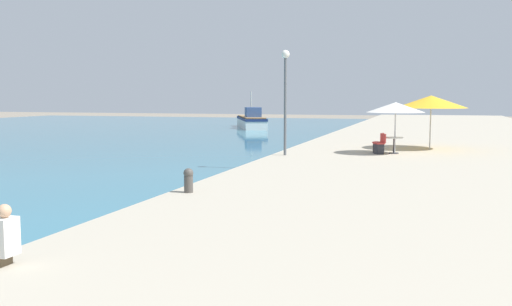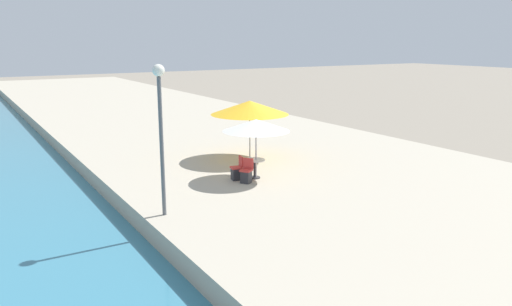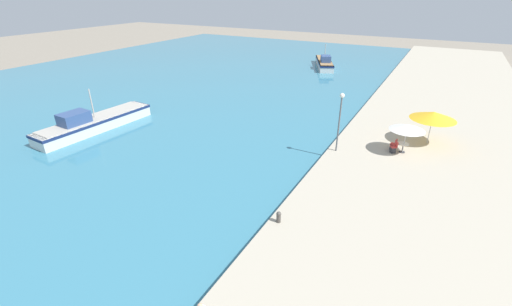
{
  "view_description": "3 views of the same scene",
  "coord_description": "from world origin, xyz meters",
  "px_view_note": "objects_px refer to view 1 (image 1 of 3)",
  "views": [
    {
      "loc": [
        6.67,
        -1.69,
        3.25
      ],
      "look_at": [
        1.5,
        15.26,
        1.5
      ],
      "focal_mm": 40.0,
      "sensor_mm": 36.0,
      "label": 1
    },
    {
      "loc": [
        -4.53,
        8.61,
        5.93
      ],
      "look_at": [
        5.2,
        24.52,
        1.7
      ],
      "focal_mm": 35.0,
      "sensor_mm": 36.0,
      "label": 2
    },
    {
      "loc": [
        6.64,
        -1.51,
        12.09
      ],
      "look_at": [
        -4.0,
        18.0,
        1.3
      ],
      "focal_mm": 24.0,
      "sensor_mm": 36.0,
      "label": 3
    }
  ],
  "objects_px": {
    "cafe_umbrella_white": "(431,102)",
    "mooring_bollard": "(188,180)",
    "cafe_table": "(394,142)",
    "cafe_chair_left": "(380,147)",
    "person_at_quay": "(3,239)",
    "lamppost": "(285,84)",
    "fishing_boat_mid": "(251,121)",
    "cafe_chair_right": "(378,146)",
    "cafe_umbrella_pink": "(396,107)"
  },
  "relations": [
    {
      "from": "cafe_umbrella_white",
      "to": "mooring_bollard",
      "type": "bearing_deg",
      "value": -111.91
    },
    {
      "from": "cafe_umbrella_white",
      "to": "mooring_bollard",
      "type": "height_order",
      "value": "cafe_umbrella_white"
    },
    {
      "from": "cafe_table",
      "to": "cafe_chair_left",
      "type": "relative_size",
      "value": 0.88
    },
    {
      "from": "cafe_chair_left",
      "to": "cafe_umbrella_white",
      "type": "bearing_deg",
      "value": -66.44
    },
    {
      "from": "cafe_table",
      "to": "person_at_quay",
      "type": "height_order",
      "value": "person_at_quay"
    },
    {
      "from": "lamppost",
      "to": "person_at_quay",
      "type": "bearing_deg",
      "value": -90.29
    },
    {
      "from": "person_at_quay",
      "to": "lamppost",
      "type": "distance_m",
      "value": 17.39
    },
    {
      "from": "fishing_boat_mid",
      "to": "cafe_chair_right",
      "type": "xyz_separation_m",
      "value": [
        15.46,
        -29.9,
        0.23
      ]
    },
    {
      "from": "cafe_umbrella_white",
      "to": "cafe_chair_right",
      "type": "distance_m",
      "value": 4.12
    },
    {
      "from": "cafe_table",
      "to": "person_at_quay",
      "type": "xyz_separation_m",
      "value": [
        -4.61,
        -19.31,
        -0.12
      ]
    },
    {
      "from": "cafe_umbrella_white",
      "to": "cafe_chair_left",
      "type": "height_order",
      "value": "cafe_umbrella_white"
    },
    {
      "from": "mooring_bollard",
      "to": "lamppost",
      "type": "height_order",
      "value": "lamppost"
    },
    {
      "from": "person_at_quay",
      "to": "lamppost",
      "type": "bearing_deg",
      "value": 89.71
    },
    {
      "from": "cafe_chair_right",
      "to": "fishing_boat_mid",
      "type": "bearing_deg",
      "value": 38.35
    },
    {
      "from": "cafe_chair_left",
      "to": "person_at_quay",
      "type": "xyz_separation_m",
      "value": [
        -4.01,
        -18.91,
        0.09
      ]
    },
    {
      "from": "fishing_boat_mid",
      "to": "mooring_bollard",
      "type": "height_order",
      "value": "fishing_boat_mid"
    },
    {
      "from": "lamppost",
      "to": "mooring_bollard",
      "type": "bearing_deg",
      "value": -90.52
    },
    {
      "from": "cafe_umbrella_pink",
      "to": "lamppost",
      "type": "bearing_deg",
      "value": -155.53
    },
    {
      "from": "fishing_boat_mid",
      "to": "mooring_bollard",
      "type": "distance_m",
      "value": 43.95
    },
    {
      "from": "cafe_table",
      "to": "cafe_chair_right",
      "type": "bearing_deg",
      "value": 168.99
    },
    {
      "from": "cafe_table",
      "to": "fishing_boat_mid",
      "type": "bearing_deg",
      "value": 118.29
    },
    {
      "from": "fishing_boat_mid",
      "to": "lamppost",
      "type": "relative_size",
      "value": 2.16
    },
    {
      "from": "cafe_chair_left",
      "to": "lamppost",
      "type": "distance_m",
      "value": 5.1
    },
    {
      "from": "cafe_table",
      "to": "mooring_bollard",
      "type": "bearing_deg",
      "value": -110.46
    },
    {
      "from": "cafe_umbrella_white",
      "to": "person_at_quay",
      "type": "height_order",
      "value": "cafe_umbrella_white"
    },
    {
      "from": "cafe_chair_left",
      "to": "cafe_chair_right",
      "type": "distance_m",
      "value": 0.55
    },
    {
      "from": "fishing_boat_mid",
      "to": "lamppost",
      "type": "bearing_deg",
      "value": -93.79
    },
    {
      "from": "cafe_umbrella_pink",
      "to": "cafe_umbrella_white",
      "type": "relative_size",
      "value": 0.74
    },
    {
      "from": "cafe_umbrella_pink",
      "to": "cafe_umbrella_white",
      "type": "bearing_deg",
      "value": 63.29
    },
    {
      "from": "cafe_table",
      "to": "cafe_chair_left",
      "type": "xyz_separation_m",
      "value": [
        -0.6,
        -0.4,
        -0.21
      ]
    },
    {
      "from": "cafe_table",
      "to": "cafe_chair_left",
      "type": "bearing_deg",
      "value": -146.19
    },
    {
      "from": "cafe_chair_right",
      "to": "cafe_umbrella_pink",
      "type": "bearing_deg",
      "value": -93.37
    },
    {
      "from": "cafe_chair_left",
      "to": "person_at_quay",
      "type": "relative_size",
      "value": 0.96
    },
    {
      "from": "cafe_chair_right",
      "to": "mooring_bollard",
      "type": "height_order",
      "value": "cafe_chair_right"
    },
    {
      "from": "cafe_table",
      "to": "cafe_umbrella_pink",
      "type": "bearing_deg",
      "value": -56.62
    },
    {
      "from": "fishing_boat_mid",
      "to": "cafe_umbrella_pink",
      "type": "xyz_separation_m",
      "value": [
        16.2,
        -30.09,
        1.99
      ]
    },
    {
      "from": "cafe_chair_left",
      "to": "lamppost",
      "type": "height_order",
      "value": "lamppost"
    },
    {
      "from": "fishing_boat_mid",
      "to": "lamppost",
      "type": "height_order",
      "value": "lamppost"
    },
    {
      "from": "mooring_bollard",
      "to": "cafe_chair_right",
      "type": "bearing_deg",
      "value": 72.66
    },
    {
      "from": "person_at_quay",
      "to": "mooring_bollard",
      "type": "relative_size",
      "value": 1.45
    },
    {
      "from": "lamppost",
      "to": "cafe_umbrella_pink",
      "type": "bearing_deg",
      "value": 24.47
    },
    {
      "from": "cafe_table",
      "to": "cafe_chair_right",
      "type": "distance_m",
      "value": 0.75
    },
    {
      "from": "mooring_bollard",
      "to": "cafe_table",
      "type": "bearing_deg",
      "value": 69.54
    },
    {
      "from": "person_at_quay",
      "to": "cafe_chair_right",
      "type": "bearing_deg",
      "value": 78.66
    },
    {
      "from": "cafe_chair_left",
      "to": "cafe_chair_right",
      "type": "bearing_deg",
      "value": -22.41
    },
    {
      "from": "lamppost",
      "to": "cafe_table",
      "type": "bearing_deg",
      "value": 25.18
    },
    {
      "from": "cafe_table",
      "to": "mooring_bollard",
      "type": "height_order",
      "value": "cafe_table"
    },
    {
      "from": "fishing_boat_mid",
      "to": "cafe_umbrella_pink",
      "type": "bearing_deg",
      "value": -85.39
    },
    {
      "from": "cafe_table",
      "to": "mooring_bollard",
      "type": "relative_size",
      "value": 1.22
    },
    {
      "from": "cafe_chair_left",
      "to": "mooring_bollard",
      "type": "bearing_deg",
      "value": 127.64
    }
  ]
}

